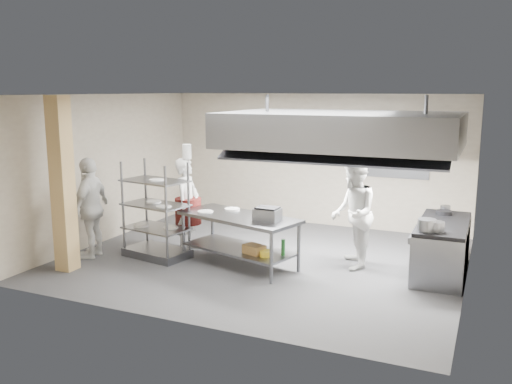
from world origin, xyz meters
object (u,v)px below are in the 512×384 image
at_px(chef_line, 353,214).
at_px(stockpot, 427,225).
at_px(pass_rack, 156,210).
at_px(griddle, 267,214).
at_px(island, 239,240).
at_px(chef_head, 187,204).
at_px(cooking_range, 442,250).
at_px(chef_plating, 91,207).

relative_size(chef_line, stockpot, 6.79).
height_order(pass_rack, griddle, pass_rack).
relative_size(island, stockpot, 7.78).
height_order(island, chef_head, chef_head).
bearing_deg(cooking_range, chef_plating, -165.17).
bearing_deg(stockpot, chef_head, 177.05).
xyz_separation_m(chef_head, chef_line, (3.20, 0.24, 0.06)).
height_order(chef_plating, griddle, chef_plating).
distance_m(island, chef_line, 2.06).
xyz_separation_m(griddle, stockpot, (2.55, 0.37, -0.01)).
bearing_deg(chef_plating, griddle, 87.58).
relative_size(cooking_range, chef_plating, 1.07).
height_order(cooking_range, griddle, griddle).
relative_size(chef_head, stockpot, 6.34).
bearing_deg(cooking_range, island, -163.66).
distance_m(chef_head, griddle, 2.03).
bearing_deg(chef_line, island, -88.59).
xyz_separation_m(island, chef_head, (-1.34, 0.47, 0.45)).
height_order(pass_rack, cooking_range, pass_rack).
bearing_deg(cooking_range, stockpot, -104.79).
distance_m(chef_line, chef_plating, 4.79).
distance_m(pass_rack, chef_head, 0.70).
height_order(island, chef_line, chef_line).
bearing_deg(griddle, cooking_range, 24.38).
distance_m(chef_line, griddle, 1.52).
bearing_deg(griddle, chef_line, 35.86).
bearing_deg(chef_plating, stockpot, 87.54).
bearing_deg(island, chef_line, 36.62).
height_order(cooking_range, chef_line, chef_line).
distance_m(pass_rack, stockpot, 4.79).
xyz_separation_m(pass_rack, chef_line, (3.49, 0.88, 0.07)).
relative_size(chef_plating, stockpot, 6.59).
bearing_deg(stockpot, island, -175.65).
height_order(pass_rack, chef_plating, chef_plating).
distance_m(cooking_range, chef_line, 1.60).
relative_size(pass_rack, stockpot, 6.30).
distance_m(pass_rack, cooking_range, 5.12).
xyz_separation_m(chef_head, stockpot, (4.49, -0.23, 0.10)).
relative_size(chef_head, chef_plating, 0.96).
relative_size(island, chef_plating, 1.18).
distance_m(pass_rack, chef_line, 3.60).
relative_size(chef_plating, griddle, 4.50).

